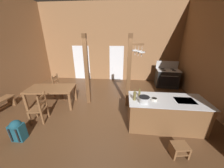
% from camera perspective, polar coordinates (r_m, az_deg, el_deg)
% --- Properties ---
extents(ground_plane, '(8.70, 8.29, 0.10)m').
position_cam_1_polar(ground_plane, '(4.47, -6.26, -14.29)').
color(ground_plane, brown).
extents(wall_back, '(8.70, 0.14, 4.31)m').
position_cam_1_polar(wall_back, '(7.41, -0.94, 18.38)').
color(wall_back, '#93663F').
rests_on(wall_back, ground_plane).
extents(glazed_door_back_left, '(1.00, 0.01, 2.05)m').
position_cam_1_polar(glazed_door_back_left, '(7.88, -14.10, 9.66)').
color(glazed_door_back_left, white).
rests_on(glazed_door_back_left, ground_plane).
extents(glazed_panel_back_right, '(0.84, 0.01, 2.05)m').
position_cam_1_polar(glazed_panel_back_right, '(7.45, 2.12, 9.64)').
color(glazed_panel_back_right, white).
rests_on(glazed_panel_back_right, ground_plane).
extents(kitchen_island, '(2.17, 0.97, 0.90)m').
position_cam_1_polar(kitchen_island, '(4.00, 23.67, -12.40)').
color(kitchen_island, brown).
rests_on(kitchen_island, ground_plane).
extents(stove_range, '(1.20, 0.90, 1.32)m').
position_cam_1_polar(stove_range, '(7.15, 24.42, 2.68)').
color(stove_range, black).
rests_on(stove_range, ground_plane).
extents(support_post_with_pot_rack, '(0.58, 0.24, 2.66)m').
position_cam_1_polar(support_post_with_pot_rack, '(4.41, 8.45, 6.63)').
color(support_post_with_pot_rack, brown).
rests_on(support_post_with_pot_rack, ground_plane).
extents(support_post_center, '(0.14, 0.14, 2.66)m').
position_cam_1_polar(support_post_center, '(4.68, -11.79, 5.84)').
color(support_post_center, brown).
rests_on(support_post_center, ground_plane).
extents(step_stool, '(0.40, 0.33, 0.30)m').
position_cam_1_polar(step_stool, '(3.47, 29.17, -25.23)').
color(step_stool, brown).
rests_on(step_stool, ground_plane).
extents(dining_table, '(1.80, 1.10, 0.74)m').
position_cam_1_polar(dining_table, '(5.18, -26.77, -2.52)').
color(dining_table, brown).
rests_on(dining_table, ground_plane).
extents(ladderback_chair_near_window, '(0.46, 0.46, 0.95)m').
position_cam_1_polar(ladderback_chair_near_window, '(6.11, -23.85, -0.58)').
color(ladderback_chair_near_window, brown).
rests_on(ladderback_chair_near_window, ground_plane).
extents(ladderback_chair_by_post, '(0.50, 0.50, 0.95)m').
position_cam_1_polar(ladderback_chair_by_post, '(4.50, -31.04, -9.80)').
color(ladderback_chair_by_post, brown).
rests_on(ladderback_chair_by_post, ground_plane).
extents(backpack, '(0.32, 0.31, 0.60)m').
position_cam_1_polar(backpack, '(4.13, -38.17, -16.61)').
color(backpack, '#194756').
rests_on(backpack, ground_plane).
extents(stockpot_on_counter, '(0.36, 0.29, 0.17)m').
position_cam_1_polar(stockpot_on_counter, '(3.38, 14.85, -7.10)').
color(stockpot_on_counter, silver).
rests_on(stockpot_on_counter, kitchen_island).
extents(mixing_bowl_on_counter, '(0.18, 0.18, 0.06)m').
position_cam_1_polar(mixing_bowl_on_counter, '(3.59, 19.24, -6.78)').
color(mixing_bowl_on_counter, silver).
rests_on(mixing_bowl_on_counter, kitchen_island).
extents(bottle_tall_on_counter, '(0.08, 0.08, 0.31)m').
position_cam_1_polar(bottle_tall_on_counter, '(3.42, 10.60, -5.55)').
color(bottle_tall_on_counter, brown).
rests_on(bottle_tall_on_counter, kitchen_island).
extents(bottle_short_on_counter, '(0.06, 0.06, 0.27)m').
position_cam_1_polar(bottle_short_on_counter, '(3.66, 12.81, -4.18)').
color(bottle_short_on_counter, brown).
rests_on(bottle_short_on_counter, kitchen_island).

